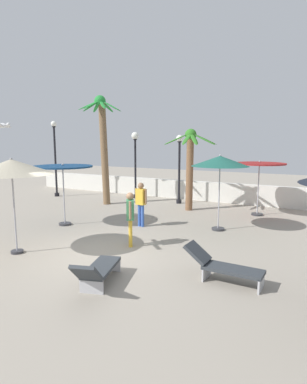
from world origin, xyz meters
The scene contains 16 objects.
ground_plane centered at (0.00, 0.00, 0.00)m, with size 56.00×56.00×0.00m, color #9E9384.
boundary_wall centered at (0.00, 9.98, 0.54)m, with size 25.20×0.30×1.08m, color silver.
patio_umbrella_0 centered at (-3.31, 2.12, 2.21)m, with size 2.32×2.32×2.47m.
patio_umbrella_1 centered at (2.32, 4.35, 2.58)m, with size 2.12×2.12×2.85m.
patio_umbrella_2 centered at (3.09, 7.65, 2.18)m, with size 2.27×2.27×2.48m.
patio_umbrella_3 centered at (-2.17, -1.07, 2.59)m, with size 2.38×2.38×2.86m.
palm_tree_0 centered at (-0.05, 7.19, 2.53)m, with size 2.57×2.58×3.92m.
palm_tree_1 centered at (-4.68, 6.49, 3.48)m, with size 2.28×2.28×5.67m.
lamp_post_1 centered at (-8.72, 7.04, 2.63)m, with size 0.34×0.34×4.52m.
lamp_post_2 centered at (-1.22, 8.55, 2.26)m, with size 0.37×0.37×3.66m.
lamp_post_3 centered at (-4.16, 8.83, 2.60)m, with size 0.43×0.43×3.86m.
lounge_chair_0 centered at (3.86, -0.06, 0.40)m, with size 1.89×0.59×0.84m.
lounge_chair_1 centered at (1.38, -1.68, 0.39)m, with size 1.11×1.96×0.84m.
guest_0 centered at (-0.50, 3.39, 1.06)m, with size 0.56×0.28×1.74m.
guest_1 centered at (0.47, 1.13, 1.06)m, with size 0.40×0.48×1.74m.
seagull_0 centered at (-1.78, -1.56, 3.75)m, with size 0.75×0.98×0.14m.
Camera 1 is at (5.98, -7.32, 3.33)m, focal length 30.49 mm.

